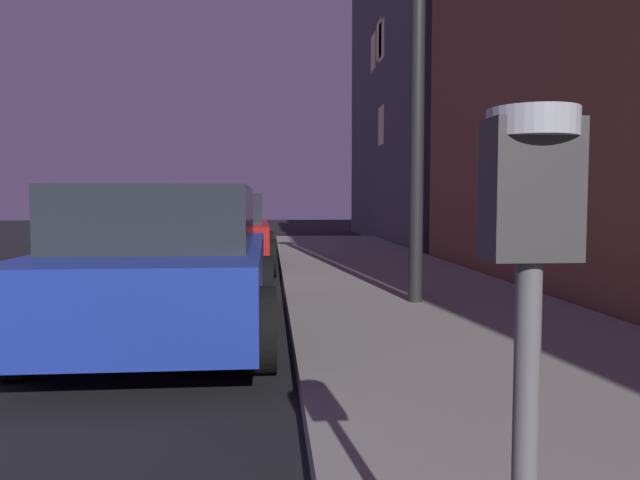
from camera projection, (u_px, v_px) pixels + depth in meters
parking_meter at (529, 263)px, 1.27m from camera, size 0.19×0.19×1.34m
car_blue at (168, 263)px, 5.60m from camera, size 2.02×4.08×1.43m
car_red at (220, 232)px, 11.33m from camera, size 2.13×4.24×1.43m
building_far at (477, 90)px, 20.07m from camera, size 6.97×11.17×10.12m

